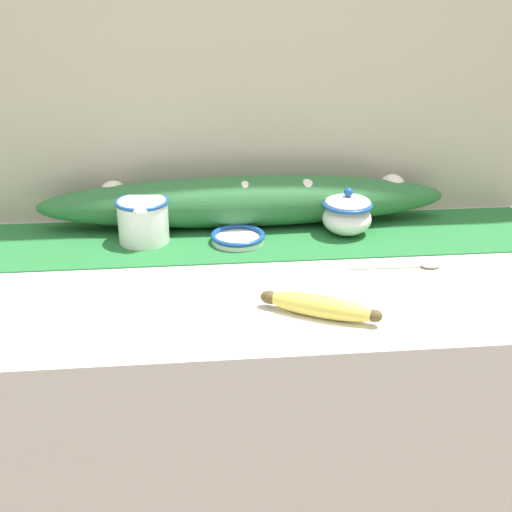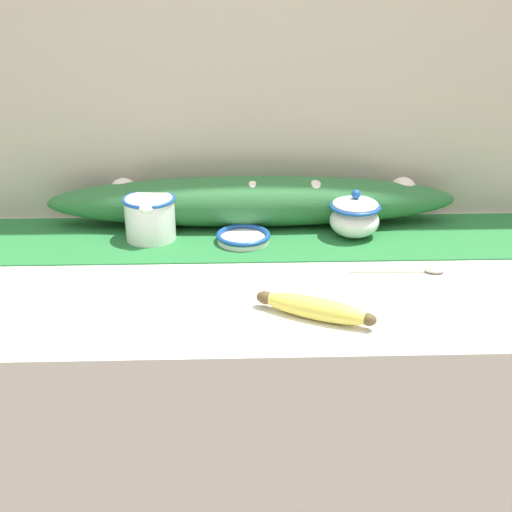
{
  "view_description": "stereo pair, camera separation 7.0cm",
  "coord_description": "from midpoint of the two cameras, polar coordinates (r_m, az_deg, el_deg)",
  "views": [
    {
      "loc": [
        -0.1,
        -1.11,
        1.47
      ],
      "look_at": [
        -0.0,
        -0.04,
        0.99
      ],
      "focal_mm": 45.0,
      "sensor_mm": 36.0,
      "label": 1
    },
    {
      "loc": [
        -0.03,
        -1.12,
        1.47
      ],
      "look_at": [
        -0.0,
        -0.04,
        0.99
      ],
      "focal_mm": 45.0,
      "sensor_mm": 36.0,
      "label": 2
    }
  ],
  "objects": [
    {
      "name": "sugar_bowl",
      "position": [
        1.4,
        10.18,
        3.5
      ],
      "size": [
        0.11,
        0.11,
        0.11
      ],
      "color": "white",
      "rests_on": "countertop"
    },
    {
      "name": "banana",
      "position": [
        1.08,
        7.1,
        -4.65
      ],
      "size": [
        0.2,
        0.12,
        0.04
      ],
      "rotation": [
        0.0,
        0.0,
        -0.46
      ],
      "color": "#DBCC4C",
      "rests_on": "countertop"
    },
    {
      "name": "countertop",
      "position": [
        1.5,
        1.37,
        -17.66
      ],
      "size": [
        1.42,
        0.61,
        0.94
      ],
      "primitive_type": "cube",
      "color": "silver",
      "rests_on": "ground_plane"
    },
    {
      "name": "spoon",
      "position": [
        1.28,
        16.54,
        -1.24
      ],
      "size": [
        0.18,
        0.03,
        0.01
      ],
      "rotation": [
        0.0,
        0.0,
        -0.03
      ],
      "color": "#A89E89",
      "rests_on": "countertop"
    },
    {
      "name": "small_dish",
      "position": [
        1.36,
        0.35,
        1.67
      ],
      "size": [
        0.12,
        0.12,
        0.02
      ],
      "color": "white",
      "rests_on": "countertop"
    },
    {
      "name": "poinsettia_garland",
      "position": [
        1.44,
        1.09,
        4.92
      ],
      "size": [
        0.91,
        0.12,
        0.11
      ],
      "color": "#2D6B38",
      "rests_on": "countertop"
    },
    {
      "name": "table_runner",
      "position": [
        1.39,
        1.2,
        1.63
      ],
      "size": [
        1.31,
        0.26,
        0.0
      ],
      "primitive_type": "cube",
      "color": "#236B33",
      "rests_on": "countertop"
    },
    {
      "name": "back_wall",
      "position": [
        1.47,
        0.97,
        13.58
      ],
      "size": [
        2.22,
        0.04,
        2.4
      ],
      "primitive_type": "cube",
      "color": "#B7AD99",
      "rests_on": "ground_plane"
    },
    {
      "name": "cream_pitcher",
      "position": [
        1.38,
        -7.96,
        3.5
      ],
      "size": [
        0.11,
        0.13,
        0.1
      ],
      "color": "white",
      "rests_on": "countertop"
    }
  ]
}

